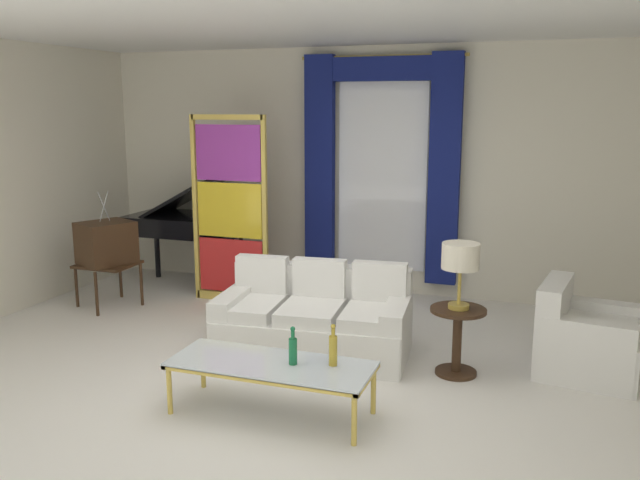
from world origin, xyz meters
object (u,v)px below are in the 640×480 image
(stained_glass_divider, at_px, (230,214))
(peacock_figurine, at_px, (248,292))
(vintage_tv, at_px, (106,245))
(table_lamp_brass, at_px, (461,259))
(couch_white_long, at_px, (315,321))
(grand_piano, at_px, (191,221))
(round_side_table, at_px, (457,335))
(coffee_table, at_px, (271,367))
(bottle_crystal_tall, at_px, (333,349))
(armchair_white, at_px, (582,341))
(bottle_blue_decanter, at_px, (293,349))

(stained_glass_divider, xyz_separation_m, peacock_figurine, (0.36, -0.30, -0.84))
(vintage_tv, height_order, table_lamp_brass, vintage_tv)
(couch_white_long, bearing_deg, grand_piano, 141.49)
(vintage_tv, distance_m, round_side_table, 4.17)
(coffee_table, height_order, table_lamp_brass, table_lamp_brass)
(grand_piano, bearing_deg, round_side_table, -28.43)
(bottle_crystal_tall, relative_size, vintage_tv, 0.24)
(armchair_white, distance_m, table_lamp_brass, 1.32)
(bottle_crystal_tall, distance_m, grand_piano, 4.38)
(grand_piano, bearing_deg, vintage_tv, -103.66)
(bottle_blue_decanter, distance_m, bottle_crystal_tall, 0.30)
(round_side_table, distance_m, grand_piano, 4.31)
(couch_white_long, height_order, bottle_crystal_tall, couch_white_long)
(table_lamp_brass, bearing_deg, round_side_table, 0.00)
(table_lamp_brass, height_order, grand_piano, grand_piano)
(bottle_crystal_tall, bearing_deg, bottle_blue_decanter, -164.99)
(peacock_figurine, bearing_deg, stained_glass_divider, 139.51)
(armchair_white, bearing_deg, peacock_figurine, 169.44)
(stained_glass_divider, bearing_deg, bottle_crystal_tall, -49.83)
(bottle_crystal_tall, bearing_deg, peacock_figurine, 128.60)
(coffee_table, distance_m, vintage_tv, 3.48)
(coffee_table, relative_size, bottle_blue_decanter, 5.23)
(bottle_blue_decanter, relative_size, table_lamp_brass, 0.51)
(table_lamp_brass, distance_m, grand_piano, 4.29)
(round_side_table, relative_size, table_lamp_brass, 1.04)
(coffee_table, bearing_deg, vintage_tv, 146.35)
(round_side_table, bearing_deg, armchair_white, 20.57)
(coffee_table, distance_m, armchair_white, 2.76)
(couch_white_long, height_order, table_lamp_brass, table_lamp_brass)
(stained_glass_divider, bearing_deg, bottle_blue_decanter, -54.78)
(round_side_table, bearing_deg, vintage_tv, 170.45)
(grand_piano, bearing_deg, bottle_blue_decanter, -50.01)
(round_side_table, bearing_deg, bottle_crystal_tall, -123.87)
(bottle_crystal_tall, distance_m, round_side_table, 1.37)
(coffee_table, distance_m, round_side_table, 1.73)
(couch_white_long, xyz_separation_m, bottle_blue_decanter, (0.30, -1.31, 0.22))
(coffee_table, bearing_deg, round_side_table, 45.42)
(vintage_tv, relative_size, peacock_figurine, 2.24)
(round_side_table, bearing_deg, bottle_blue_decanter, -130.92)
(bottle_blue_decanter, height_order, bottle_crystal_tall, bottle_crystal_tall)
(stained_glass_divider, distance_m, grand_piano, 1.18)
(table_lamp_brass, bearing_deg, stained_glass_divider, 154.71)
(coffee_table, height_order, round_side_table, round_side_table)
(armchair_white, height_order, round_side_table, armchair_white)
(armchair_white, height_order, table_lamp_brass, table_lamp_brass)
(couch_white_long, height_order, bottle_blue_decanter, couch_white_long)
(bottle_blue_decanter, height_order, armchair_white, armchair_white)
(coffee_table, xyz_separation_m, round_side_table, (1.21, 1.23, -0.02))
(bottle_crystal_tall, xyz_separation_m, peacock_figurine, (-1.73, 2.17, -0.32))
(vintage_tv, relative_size, grand_piano, 0.90)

